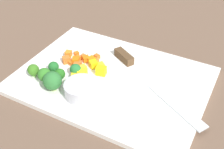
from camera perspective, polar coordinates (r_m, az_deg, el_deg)
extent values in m
plane|color=brown|center=(0.70, 0.00, -1.41)|extent=(4.00, 4.00, 0.00)
cube|color=white|center=(0.70, 0.00, -1.03)|extent=(0.45, 0.33, 0.01)
cylinder|color=silver|center=(0.64, -6.01, -2.93)|extent=(0.08, 0.08, 0.03)
cube|color=silver|center=(0.64, 12.36, -5.81)|extent=(0.16, 0.11, 0.00)
cube|color=#513822|center=(0.75, 2.36, 3.56)|extent=(0.06, 0.05, 0.02)
cube|color=orange|center=(0.74, -8.26, 2.21)|extent=(0.02, 0.02, 0.01)
cube|color=orange|center=(0.75, -6.70, 3.16)|extent=(0.01, 0.02, 0.01)
cube|color=orange|center=(0.74, -4.12, 2.88)|extent=(0.02, 0.02, 0.01)
cube|color=orange|center=(0.73, -6.71, 2.08)|extent=(0.02, 0.02, 0.01)
cube|color=orange|center=(0.77, -7.00, 4.11)|extent=(0.01, 0.02, 0.01)
cube|color=orange|center=(0.77, -8.57, 4.05)|extent=(0.02, 0.02, 0.02)
cube|color=orange|center=(0.76, -2.99, 3.55)|extent=(0.02, 0.02, 0.01)
cube|color=orange|center=(0.74, -7.14, 2.74)|extent=(0.02, 0.03, 0.02)
cube|color=orange|center=(0.75, -5.16, 3.06)|extent=(0.02, 0.02, 0.01)
cube|color=orange|center=(0.76, -5.65, 3.59)|extent=(0.01, 0.01, 0.01)
cube|color=orange|center=(0.74, -3.25, 2.75)|extent=(0.01, 0.01, 0.01)
cube|color=orange|center=(0.75, -9.05, 2.82)|extent=(0.02, 0.02, 0.02)
cube|color=orange|center=(0.72, -6.89, 1.36)|extent=(0.02, 0.02, 0.01)
cube|color=yellow|center=(0.72, -5.70, 1.27)|extent=(0.02, 0.02, 0.01)
cube|color=yellow|center=(0.70, -5.85, 0.23)|extent=(0.03, 0.03, 0.02)
cube|color=yellow|center=(0.71, -6.71, 0.37)|extent=(0.02, 0.02, 0.01)
cube|color=yellow|center=(0.72, -2.16, 1.70)|extent=(0.02, 0.02, 0.01)
cube|color=yellow|center=(0.69, -7.40, -0.55)|extent=(0.02, 0.02, 0.02)
cube|color=yellow|center=(0.70, -1.99, 0.93)|extent=(0.03, 0.02, 0.02)
cube|color=yellow|center=(0.72, -3.69, 2.02)|extent=(0.03, 0.03, 0.02)
cylinder|color=#80C256|center=(0.72, -15.06, 0.07)|extent=(0.01, 0.01, 0.01)
sphere|color=#3A731F|center=(0.71, -15.23, 0.89)|extent=(0.03, 0.03, 0.03)
cylinder|color=#92AC66|center=(0.67, -11.46, -2.44)|extent=(0.02, 0.02, 0.01)
sphere|color=#2D6E31|center=(0.66, -11.66, -1.20)|extent=(0.04, 0.04, 0.04)
cylinder|color=#81B063|center=(0.70, -10.12, -0.64)|extent=(0.01, 0.01, 0.01)
sphere|color=#266A1D|center=(0.69, -10.22, 0.12)|extent=(0.03, 0.03, 0.03)
cylinder|color=#8CB65D|center=(0.72, -11.32, 0.78)|extent=(0.01, 0.01, 0.01)
sphere|color=#22682A|center=(0.72, -11.43, 1.51)|extent=(0.03, 0.03, 0.03)
cylinder|color=#84AB6D|center=(0.69, -12.96, -1.08)|extent=(0.01, 0.01, 0.01)
sphere|color=#327826|center=(0.68, -13.15, -0.03)|extent=(0.03, 0.03, 0.03)
cylinder|color=#8EC464|center=(0.71, -7.13, 0.25)|extent=(0.01, 0.01, 0.01)
sphere|color=#267134|center=(0.70, -7.20, 1.02)|extent=(0.03, 0.03, 0.03)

